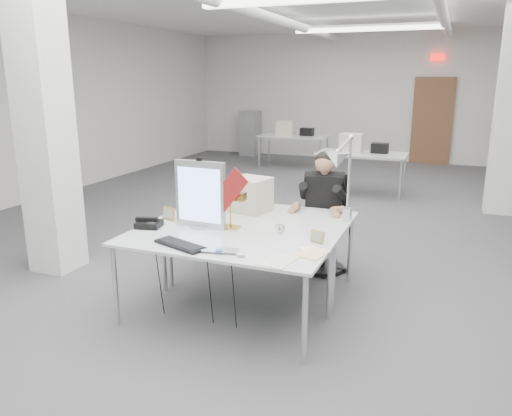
{
  "coord_description": "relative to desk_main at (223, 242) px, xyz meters",
  "views": [
    {
      "loc": [
        1.74,
        -6.12,
        2.09
      ],
      "look_at": [
        0.1,
        -2.0,
        0.93
      ],
      "focal_mm": 35.0,
      "sensor_mm": 36.0,
      "label": 1
    }
  ],
  "objects": [
    {
      "name": "paper_stack_b",
      "position": [
        0.8,
        -0.04,
        0.02
      ],
      "size": [
        0.24,
        0.29,
        0.01
      ],
      "primitive_type": "cube",
      "rotation": [
        0.0,
        0.0,
        -0.21
      ],
      "color": "#F7D993",
      "rests_on": "desk_main"
    },
    {
      "name": "office_chair",
      "position": [
        0.5,
        1.51,
        -0.26
      ],
      "size": [
        0.54,
        0.54,
        0.96
      ],
      "primitive_type": null,
      "rotation": [
        0.0,
        0.0,
        0.16
      ],
      "color": "black",
      "rests_on": "room_shell"
    },
    {
      "name": "picture_frame_left",
      "position": [
        -0.76,
        0.39,
        0.07
      ],
      "size": [
        0.16,
        0.08,
        0.12
      ],
      "primitive_type": "cube",
      "rotation": [
        -0.21,
        0.0,
        -0.27
      ],
      "color": "tan",
      "rests_on": "desk_main"
    },
    {
      "name": "paper_stack_c",
      "position": [
        0.77,
        0.03,
        0.02
      ],
      "size": [
        0.24,
        0.23,
        0.01
      ],
      "primitive_type": "cube",
      "rotation": [
        0.0,
        0.0,
        -0.66
      ],
      "color": "white",
      "rests_on": "desk_main"
    },
    {
      "name": "architect_lamp",
      "position": [
        0.85,
        0.74,
        0.48
      ],
      "size": [
        0.5,
        0.76,
        0.93
      ],
      "primitive_type": null,
      "rotation": [
        0.0,
        0.0,
        -0.38
      ],
      "color": "silver",
      "rests_on": "desk_second"
    },
    {
      "name": "beige_monitor",
      "position": [
        -0.15,
        0.98,
        0.19
      ],
      "size": [
        0.43,
        0.41,
        0.35
      ],
      "primitive_type": "cube",
      "rotation": [
        0.0,
        0.0,
        -0.21
      ],
      "color": "#BCB49C",
      "rests_on": "desk_second"
    },
    {
      "name": "keyboard",
      "position": [
        -0.26,
        -0.26,
        0.02
      ],
      "size": [
        0.51,
        0.31,
        0.02
      ],
      "primitive_type": "cube",
      "rotation": [
        0.0,
        0.0,
        -0.34
      ],
      "color": "black",
      "rests_on": "desk_main"
    },
    {
      "name": "laptop",
      "position": [
        0.11,
        -0.31,
        0.02
      ],
      "size": [
        0.32,
        0.24,
        0.02
      ],
      "primitive_type": "imported",
      "rotation": [
        0.0,
        0.0,
        0.21
      ],
      "color": "silver",
      "rests_on": "desk_main"
    },
    {
      "name": "paper_stack_a",
      "position": [
        0.6,
        -0.29,
        0.02
      ],
      "size": [
        0.26,
        0.33,
        0.01
      ],
      "primitive_type": "cube",
      "rotation": [
        0.0,
        0.0,
        -0.17
      ],
      "color": "silver",
      "rests_on": "desk_main"
    },
    {
      "name": "bankers_lamp",
      "position": [
        -0.09,
        0.35,
        0.18
      ],
      "size": [
        0.3,
        0.12,
        0.34
      ],
      "primitive_type": null,
      "rotation": [
        0.0,
        0.0,
        0.01
      ],
      "color": "gold",
      "rests_on": "desk_main"
    },
    {
      "name": "desk_main",
      "position": [
        0.0,
        0.0,
        0.0
      ],
      "size": [
        1.8,
        0.9,
        0.02
      ],
      "primitive_type": "cube",
      "color": "silver",
      "rests_on": "room_shell"
    },
    {
      "name": "filing_cabinet",
      "position": [
        -3.5,
        9.15,
        -0.14
      ],
      "size": [
        0.45,
        0.55,
        1.2
      ],
      "primitive_type": "cube",
      "color": "gray",
      "rests_on": "room_shell"
    },
    {
      "name": "bg_desk_b",
      "position": [
        -1.8,
        7.7,
        0.0
      ],
      "size": [
        1.6,
        0.8,
        0.02
      ],
      "primitive_type": "cube",
      "color": "silver",
      "rests_on": "room_shell"
    },
    {
      "name": "desk_second",
      "position": [
        0.0,
        0.9,
        0.0
      ],
      "size": [
        1.8,
        0.9,
        0.02
      ],
      "primitive_type": "cube",
      "color": "silver",
      "rests_on": "room_shell"
    },
    {
      "name": "pennant",
      "position": [
        -0.06,
        0.25,
        0.38
      ],
      "size": [
        0.41,
        0.07,
        0.44
      ],
      "primitive_type": "cube",
      "rotation": [
        0.0,
        -0.87,
        -0.16
      ],
      "color": "maroon",
      "rests_on": "monitor"
    },
    {
      "name": "seated_person",
      "position": [
        0.5,
        1.46,
        0.16
      ],
      "size": [
        0.58,
        0.68,
        0.91
      ],
      "primitive_type": null,
      "rotation": [
        0.0,
        0.0,
        0.16
      ],
      "color": "black",
      "rests_on": "office_chair"
    },
    {
      "name": "mouse",
      "position": [
        0.29,
        -0.3,
        0.03
      ],
      "size": [
        0.09,
        0.07,
        0.03
      ],
      "primitive_type": "ellipsoid",
      "rotation": [
        0.0,
        0.0,
        -0.28
      ],
      "color": "silver",
      "rests_on": "desk_main"
    },
    {
      "name": "monitor",
      "position": [
        -0.35,
        0.28,
        0.32
      ],
      "size": [
        0.5,
        0.07,
        0.62
      ],
      "primitive_type": "cube",
      "rotation": [
        0.0,
        0.0,
        -0.05
      ],
      "color": "#AEAFB3",
      "rests_on": "desk_main"
    },
    {
      "name": "bg_desk_a",
      "position": [
        0.2,
        5.5,
        0.0
      ],
      "size": [
        1.6,
        0.8,
        0.02
      ],
      "primitive_type": "cube",
      "color": "silver",
      "rests_on": "room_shell"
    },
    {
      "name": "room_shell",
      "position": [
        0.04,
        2.63,
        0.95
      ],
      "size": [
        10.04,
        14.04,
        3.24
      ],
      "color": "#464648",
      "rests_on": "ground"
    },
    {
      "name": "desk_clock",
      "position": [
        0.38,
        0.37,
        0.06
      ],
      "size": [
        0.09,
        0.05,
        0.09
      ],
      "primitive_type": "cylinder",
      "rotation": [
        1.57,
        0.0,
        -0.3
      ],
      "color": "#B3B3B8",
      "rests_on": "desk_main"
    },
    {
      "name": "desk_phone",
      "position": [
        -0.8,
        0.1,
        0.04
      ],
      "size": [
        0.25,
        0.24,
        0.05
      ],
      "primitive_type": "cube",
      "rotation": [
        0.0,
        0.0,
        0.21
      ],
      "color": "black",
      "rests_on": "desk_main"
    },
    {
      "name": "picture_frame_right",
      "position": [
        0.75,
        0.24,
        0.06
      ],
      "size": [
        0.13,
        0.08,
        0.1
      ],
      "primitive_type": "cube",
      "rotation": [
        -0.21,
        0.0,
        -0.37
      ],
      "color": "tan",
      "rests_on": "desk_main"
    }
  ]
}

